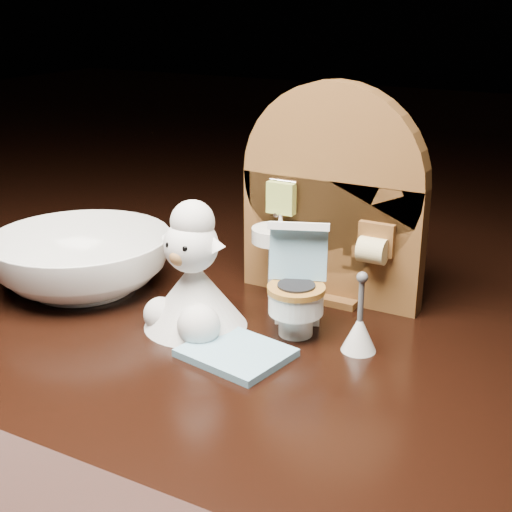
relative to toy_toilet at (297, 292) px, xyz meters
The scene contains 6 objects.
backdrop_panel 0.07m from the toy_toilet, 93.58° to the left, with size 0.13×0.05×0.15m.
toy_toilet is the anchor object (origin of this frame).
bath_mat 0.06m from the toy_toilet, 107.42° to the right, with size 0.06×0.05×0.00m, color #79ACC5.
toilet_brush 0.05m from the toy_toilet, ahead, with size 0.02×0.02×0.05m.
plush_lamb 0.07m from the toy_toilet, 154.57° to the right, with size 0.07×0.07×0.09m.
ceramic_bowl 0.17m from the toy_toilet, behind, with size 0.13×0.13×0.04m, color white.
Camera 1 is at (0.18, -0.37, 0.20)m, focal length 50.00 mm.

